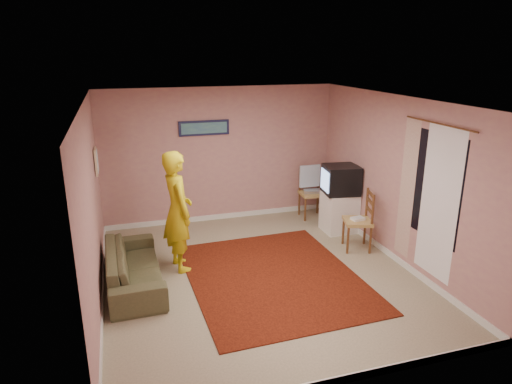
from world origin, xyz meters
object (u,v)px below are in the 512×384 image
object	(u,v)px
crt_tv	(341,180)
sofa	(134,267)
tv_cabinet	(339,212)
chair_a	(312,188)
chair_b	(358,214)
person	(178,211)

from	to	relation	value
crt_tv	sofa	distance (m)	3.94
tv_cabinet	chair_a	xyz separation A→B (m)	(-0.19, 0.83, 0.25)
sofa	crt_tv	bearing A→B (deg)	-76.49
chair_b	person	xyz separation A→B (m)	(-2.96, 0.18, 0.30)
chair_a	crt_tv	bearing A→B (deg)	-73.63
chair_a	sofa	size ratio (longest dim) A/B	0.29
chair_a	sofa	bearing A→B (deg)	-149.33
chair_b	crt_tv	bearing A→B (deg)	-168.89
tv_cabinet	crt_tv	distance (m)	0.63
chair_a	chair_b	world-z (taller)	chair_b
crt_tv	person	world-z (taller)	person
tv_cabinet	chair_a	size ratio (longest dim) A/B	1.33
tv_cabinet	crt_tv	xyz separation A→B (m)	(-0.01, 0.00, 0.63)
sofa	person	world-z (taller)	person
person	chair_a	bearing A→B (deg)	-73.06
chair_a	person	size ratio (longest dim) A/B	0.30
chair_b	tv_cabinet	bearing A→B (deg)	-169.32
tv_cabinet	chair_a	world-z (taller)	chair_a
crt_tv	person	xyz separation A→B (m)	(-3.04, -0.63, -0.07)
chair_b	person	world-z (taller)	person
sofa	tv_cabinet	bearing A→B (deg)	-76.52
chair_a	chair_b	xyz separation A→B (m)	(0.11, -1.64, 0.00)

